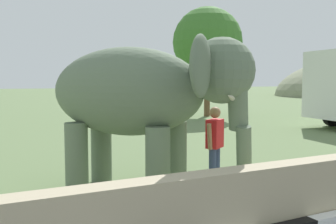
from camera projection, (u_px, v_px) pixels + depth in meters
The scene contains 4 objects.
barrier_parapet at pixel (167, 218), 4.67m from camera, with size 28.00×0.36×1.00m, color tan.
elephant at pixel (143, 94), 7.18m from camera, with size 3.78×3.88×2.94m.
person_handler at pixel (215, 142), 7.74m from camera, with size 0.59×0.44×1.66m.
tree_distant at pixel (207, 42), 22.93m from camera, with size 4.21×4.21×6.60m.
Camera 1 is at (-0.01, 0.12, 2.18)m, focal length 40.67 mm.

